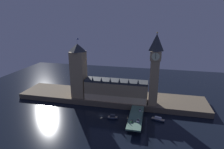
# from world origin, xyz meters

# --- Properties ---
(ground_plane) EXTENTS (400.00, 400.00, 0.00)m
(ground_plane) POSITION_xyz_m (0.00, 0.00, 0.00)
(ground_plane) COLOR black
(embankment) EXTENTS (220.00, 42.00, 6.13)m
(embankment) POSITION_xyz_m (0.00, 39.00, 3.06)
(embankment) COLOR brown
(embankment) RESTS_ON ground_plane
(parliament_hall) EXTENTS (69.72, 16.23, 28.00)m
(parliament_hall) POSITION_xyz_m (9.21, 28.43, 17.78)
(parliament_hall) COLOR tan
(parliament_hall) RESTS_ON embankment
(clock_tower) EXTENTS (11.11, 11.22, 76.38)m
(clock_tower) POSITION_xyz_m (50.09, 26.00, 46.59)
(clock_tower) COLOR tan
(clock_tower) RESTS_ON embankment
(victoria_tower) EXTENTS (15.64, 15.64, 68.17)m
(victoria_tower) POSITION_xyz_m (-34.84, 29.17, 37.36)
(victoria_tower) COLOR tan
(victoria_tower) RESTS_ON embankment
(bridge) EXTENTS (12.73, 46.00, 6.27)m
(bridge) POSITION_xyz_m (35.38, -5.00, 4.66)
(bridge) COLOR #4C7560
(bridge) RESTS_ON ground_plane
(car_northbound_trail) EXTENTS (1.85, 4.59, 1.32)m
(car_northbound_trail) POSITION_xyz_m (32.58, -15.18, 6.89)
(car_northbound_trail) COLOR #235633
(car_northbound_trail) RESTS_ON bridge
(car_southbound_lead) EXTENTS (2.07, 4.69, 1.49)m
(car_southbound_lead) POSITION_xyz_m (38.18, -13.16, 6.97)
(car_southbound_lead) COLOR white
(car_southbound_lead) RESTS_ON bridge
(car_southbound_trail) EXTENTS (2.05, 4.74, 1.39)m
(car_southbound_trail) POSITION_xyz_m (38.18, 7.45, 6.92)
(car_southbound_trail) COLOR silver
(car_southbound_trail) RESTS_ON bridge
(pedestrian_mid_walk) EXTENTS (0.38, 0.38, 1.71)m
(pedestrian_mid_walk) POSITION_xyz_m (40.98, -8.53, 7.18)
(pedestrian_mid_walk) COLOR black
(pedestrian_mid_walk) RESTS_ON bridge
(street_lamp_near) EXTENTS (1.34, 0.60, 6.08)m
(street_lamp_near) POSITION_xyz_m (29.38, -19.72, 10.08)
(street_lamp_near) COLOR #2D3333
(street_lamp_near) RESTS_ON bridge
(street_lamp_mid) EXTENTS (1.34, 0.60, 5.86)m
(street_lamp_mid) POSITION_xyz_m (41.38, -5.00, 9.95)
(street_lamp_mid) COLOR #2D3333
(street_lamp_mid) RESTS_ON bridge
(boat_upstream) EXTENTS (10.99, 5.44, 4.67)m
(boat_upstream) POSITION_xyz_m (12.62, -3.81, 1.70)
(boat_upstream) COLOR #1E2842
(boat_upstream) RESTS_ON ground_plane
(boat_downstream) EXTENTS (14.44, 7.43, 4.04)m
(boat_downstream) POSITION_xyz_m (56.11, 2.66, 1.47)
(boat_downstream) COLOR #1E2842
(boat_downstream) RESTS_ON ground_plane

